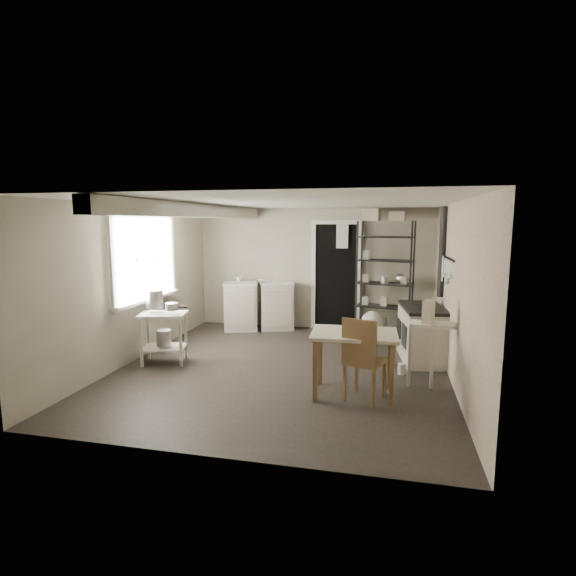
% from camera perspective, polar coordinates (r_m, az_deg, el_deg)
% --- Properties ---
extents(floor, '(5.00, 5.00, 0.00)m').
position_cam_1_polar(floor, '(6.45, -0.60, -10.10)').
color(floor, black).
rests_on(floor, ground).
extents(ceiling, '(5.00, 5.00, 0.00)m').
position_cam_1_polar(ceiling, '(6.12, -0.63, 10.78)').
color(ceiling, white).
rests_on(ceiling, wall_back).
extents(wall_back, '(4.50, 0.02, 2.30)m').
position_cam_1_polar(wall_back, '(8.61, 3.22, 2.43)').
color(wall_back, '#A6A08E').
rests_on(wall_back, ground).
extents(wall_front, '(4.50, 0.02, 2.30)m').
position_cam_1_polar(wall_front, '(3.83, -9.29, -5.27)').
color(wall_front, '#A6A08E').
rests_on(wall_front, ground).
extents(wall_left, '(0.02, 5.00, 2.30)m').
position_cam_1_polar(wall_left, '(7.04, -18.73, 0.64)').
color(wall_left, '#A6A08E').
rests_on(wall_left, ground).
extents(wall_right, '(0.02, 5.00, 2.30)m').
position_cam_1_polar(wall_right, '(6.07, 20.52, -0.63)').
color(wall_right, '#A6A08E').
rests_on(wall_right, ground).
extents(window, '(0.12, 1.76, 1.28)m').
position_cam_1_polar(window, '(7.16, -17.83, 3.63)').
color(window, silver).
rests_on(window, wall_left).
extents(doorway, '(0.96, 0.10, 2.08)m').
position_cam_1_polar(doorway, '(8.54, 6.16, 1.33)').
color(doorway, silver).
rests_on(doorway, ground).
extents(ceiling_beam, '(0.18, 5.00, 0.18)m').
position_cam_1_polar(ceiling_beam, '(6.50, -11.13, 9.60)').
color(ceiling_beam, silver).
rests_on(ceiling_beam, ceiling).
extents(wallpaper_panel, '(0.01, 5.00, 2.30)m').
position_cam_1_polar(wallpaper_panel, '(6.07, 20.42, -0.62)').
color(wallpaper_panel, '#BEAF9A').
rests_on(wallpaper_panel, wall_right).
extents(utensil_rail, '(0.06, 1.20, 0.44)m').
position_cam_1_polar(utensil_rail, '(6.61, 19.49, 3.62)').
color(utensil_rail, silver).
rests_on(utensil_rail, wall_right).
extents(prep_table, '(0.74, 0.61, 0.74)m').
position_cam_1_polar(prep_table, '(6.81, -15.48, -5.90)').
color(prep_table, silver).
rests_on(prep_table, ground).
extents(stockpot, '(0.32, 0.32, 0.26)m').
position_cam_1_polar(stockpot, '(6.77, -16.60, -1.35)').
color(stockpot, silver).
rests_on(stockpot, prep_table).
extents(saucepan, '(0.19, 0.19, 0.10)m').
position_cam_1_polar(saucepan, '(6.61, -14.54, -2.30)').
color(saucepan, silver).
rests_on(saucepan, prep_table).
extents(bucket, '(0.27, 0.27, 0.23)m').
position_cam_1_polar(bucket, '(6.77, -15.51, -6.13)').
color(bucket, silver).
rests_on(bucket, prep_table).
extents(base_cabinets, '(1.50, 1.01, 0.91)m').
position_cam_1_polar(base_cabinets, '(8.63, -3.76, -2.20)').
color(base_cabinets, beige).
rests_on(base_cabinets, ground).
extents(mixing_bowl, '(0.35, 0.35, 0.07)m').
position_cam_1_polar(mixing_bowl, '(8.51, -3.43, 1.02)').
color(mixing_bowl, silver).
rests_on(mixing_bowl, base_cabinets).
extents(counter_cup, '(0.14, 0.14, 0.10)m').
position_cam_1_polar(counter_cup, '(8.59, -6.19, 1.19)').
color(counter_cup, silver).
rests_on(counter_cup, base_cabinets).
extents(shelf_rack, '(1.03, 0.56, 2.06)m').
position_cam_1_polar(shelf_rack, '(8.16, 12.16, 0.50)').
color(shelf_rack, black).
rests_on(shelf_rack, ground).
extents(shelf_jar, '(0.10, 0.10, 0.21)m').
position_cam_1_polar(shelf_jar, '(8.15, 9.82, 3.57)').
color(shelf_jar, silver).
rests_on(shelf_jar, shelf_rack).
extents(storage_box_a, '(0.34, 0.31, 0.20)m').
position_cam_1_polar(storage_box_a, '(8.13, 10.53, 8.02)').
color(storage_box_a, beige).
rests_on(storage_box_a, shelf_rack).
extents(storage_box_b, '(0.28, 0.26, 0.16)m').
position_cam_1_polar(storage_box_b, '(8.12, 13.63, 7.78)').
color(storage_box_b, beige).
rests_on(storage_box_b, shelf_rack).
extents(stove, '(0.71, 1.11, 0.81)m').
position_cam_1_polar(stove, '(6.95, 16.64, -5.32)').
color(stove, beige).
rests_on(stove, ground).
extents(stovepipe, '(0.12, 0.12, 1.45)m').
position_cam_1_polar(stovepipe, '(7.21, 19.02, 4.32)').
color(stovepipe, black).
rests_on(stovepipe, stove).
extents(side_ledge, '(0.55, 0.31, 0.83)m').
position_cam_1_polar(side_ledge, '(5.84, 17.68, -8.08)').
color(side_ledge, silver).
rests_on(side_ledge, ground).
extents(oats_box, '(0.17, 0.21, 0.28)m').
position_cam_1_polar(oats_box, '(5.68, 17.42, -2.51)').
color(oats_box, beige).
rests_on(oats_box, side_ledge).
extents(work_table, '(1.03, 0.75, 0.76)m').
position_cam_1_polar(work_table, '(5.46, 8.34, -9.46)').
color(work_table, beige).
rests_on(work_table, ground).
extents(table_cup, '(0.11, 0.11, 0.09)m').
position_cam_1_polar(table_cup, '(5.22, 10.27, -5.49)').
color(table_cup, silver).
rests_on(table_cup, work_table).
extents(chair, '(0.52, 0.54, 0.99)m').
position_cam_1_polar(chair, '(5.29, 9.75, -8.89)').
color(chair, brown).
rests_on(chair, ground).
extents(flour_sack, '(0.49, 0.46, 0.48)m').
position_cam_1_polar(flour_sack, '(8.15, 10.63, -4.54)').
color(flour_sack, silver).
rests_on(flour_sack, ground).
extents(floor_crock, '(0.15, 0.15, 0.14)m').
position_cam_1_polar(floor_crock, '(6.37, 14.26, -9.89)').
color(floor_crock, silver).
rests_on(floor_crock, ground).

